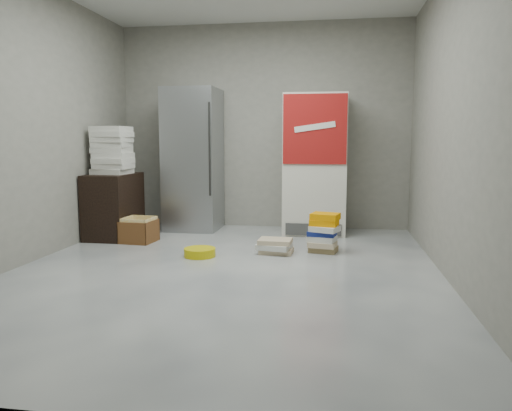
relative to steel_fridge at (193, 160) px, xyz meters
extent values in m
plane|color=silver|center=(0.90, -2.13, -0.95)|extent=(5.00, 5.00, 0.00)
cube|color=gray|center=(0.90, 0.37, 0.45)|extent=(4.00, 0.04, 2.80)
cube|color=gray|center=(0.90, -4.63, 0.45)|extent=(4.00, 0.04, 2.80)
cube|color=gray|center=(-1.10, -2.13, 0.45)|extent=(0.04, 5.00, 2.80)
cube|color=gray|center=(2.90, -2.13, 0.45)|extent=(0.04, 5.00, 2.80)
cube|color=#ACB0B5|center=(0.00, 0.00, 0.00)|extent=(0.70, 0.70, 1.90)
cylinder|color=#333333|center=(0.32, -0.36, 0.15)|extent=(0.02, 0.02, 1.19)
cube|color=silver|center=(1.65, 0.00, -0.05)|extent=(0.80, 0.70, 1.80)
cube|color=maroon|center=(1.65, -0.36, 0.40)|extent=(0.78, 0.02, 0.85)
cube|color=white|center=(1.65, -0.37, 0.43)|extent=(0.50, 0.01, 0.14)
cube|color=#3F3F3F|center=(1.65, -0.36, -0.85)|extent=(0.70, 0.02, 0.15)
cube|color=black|center=(-0.83, -0.73, -0.55)|extent=(0.50, 0.80, 0.80)
cube|color=white|center=(-0.83, -0.73, -0.12)|extent=(0.42, 0.42, 0.06)
cube|color=white|center=(-0.81, -0.73, -0.05)|extent=(0.41, 0.41, 0.06)
cube|color=white|center=(-0.81, -0.74, 0.01)|extent=(0.41, 0.41, 0.06)
cube|color=white|center=(-0.81, -0.72, 0.08)|extent=(0.41, 0.41, 0.06)
cube|color=white|center=(-0.83, -0.72, 0.14)|extent=(0.41, 0.41, 0.06)
cube|color=white|center=(-0.83, -0.72, 0.21)|extent=(0.42, 0.42, 0.06)
cube|color=white|center=(-0.82, -0.73, 0.27)|extent=(0.40, 0.40, 0.06)
cube|color=white|center=(-0.81, -0.74, 0.34)|extent=(0.42, 0.42, 0.06)
cube|color=white|center=(-0.83, -0.72, 0.40)|extent=(0.41, 0.41, 0.06)
cube|color=#927B51|center=(1.80, -1.16, -0.92)|extent=(0.33, 0.29, 0.06)
cube|color=#C6AF8C|center=(1.79, -1.18, -0.86)|extent=(0.33, 0.28, 0.06)
cube|color=silver|center=(1.78, -1.16, -0.80)|extent=(0.34, 0.29, 0.06)
cube|color=navy|center=(1.78, -1.16, -0.74)|extent=(0.33, 0.28, 0.05)
cube|color=silver|center=(1.81, -1.19, -0.69)|extent=(0.35, 0.32, 0.06)
cube|color=orange|center=(1.80, -1.16, -0.62)|extent=(0.33, 0.28, 0.07)
cube|color=orange|center=(1.81, -1.16, -0.56)|extent=(0.34, 0.29, 0.07)
cube|color=#C6AF8C|center=(1.29, -1.30, -0.92)|extent=(0.36, 0.29, 0.05)
cube|color=silver|center=(1.27, -1.32, -0.87)|extent=(0.39, 0.33, 0.06)
cube|color=#C6AF8C|center=(1.28, -1.31, -0.82)|extent=(0.36, 0.29, 0.05)
cube|color=yellow|center=(-0.41, -0.97, -0.94)|extent=(0.38, 0.38, 0.01)
cube|color=brown|center=(-0.39, -0.79, -0.82)|extent=(0.37, 0.05, 0.26)
cube|color=brown|center=(-0.43, -1.15, -0.82)|extent=(0.37, 0.05, 0.26)
cube|color=brown|center=(-0.59, -0.95, -0.82)|extent=(0.05, 0.37, 0.26)
cube|color=brown|center=(-0.23, -0.99, -0.82)|extent=(0.05, 0.37, 0.26)
cube|color=yellow|center=(-0.39, -0.81, -0.80)|extent=(0.34, 0.04, 0.30)
cube|color=yellow|center=(-0.42, -1.13, -0.80)|extent=(0.34, 0.04, 0.30)
cube|color=yellow|center=(-0.57, -0.95, -0.80)|extent=(0.04, 0.34, 0.30)
cube|color=yellow|center=(-0.25, -0.98, -0.80)|extent=(0.04, 0.34, 0.30)
cylinder|color=#D7C708|center=(0.51, -1.58, -0.91)|extent=(0.39, 0.39, 0.09)
camera|label=1|loc=(1.91, -6.57, 0.27)|focal=35.00mm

